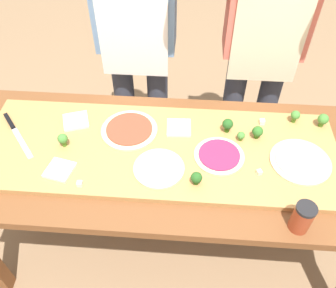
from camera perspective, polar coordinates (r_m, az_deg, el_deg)
name	(u,v)px	position (r m, az deg, el deg)	size (l,w,h in m)	color
ground_plane	(170,242)	(2.18, 0.28, -15.27)	(8.00, 8.00, 0.00)	#896B4C
prep_table	(170,170)	(1.61, 0.37, -4.12)	(1.83, 0.75, 0.77)	brown
cutting_board	(158,150)	(1.54, -1.55, -0.92)	(1.53, 0.53, 0.02)	#B27F47
chefs_knife	(14,129)	(1.74, -23.28, 2.19)	(0.22, 0.26, 0.02)	#B7BABF
pizza_whole_cheese_artichoke	(300,161)	(1.57, 20.28, -2.58)	(0.25, 0.25, 0.02)	beige
pizza_whole_tomato_red	(129,130)	(1.61, -6.16, 2.28)	(0.25, 0.25, 0.02)	beige
pizza_whole_white_garlic	(159,168)	(1.45, -1.45, -3.83)	(0.21, 0.21, 0.02)	beige
pizza_whole_beet_magenta	(219,156)	(1.51, 8.12, -1.83)	(0.21, 0.21, 0.02)	beige
pizza_slice_near_right	(60,170)	(1.51, -16.83, -3.96)	(0.10, 0.10, 0.01)	silver
pizza_slice_far_left	(76,121)	(1.69, -14.43, 3.56)	(0.11, 0.11, 0.01)	silver
pizza_slice_near_left	(179,128)	(1.61, 1.73, 2.61)	(0.11, 0.11, 0.01)	silver
broccoli_floret_front_right	(295,116)	(1.72, 19.57, 4.27)	(0.04, 0.04, 0.06)	#487A23
broccoli_floret_center_right	(63,139)	(1.58, -16.34, 0.82)	(0.04, 0.04, 0.06)	#487A23
broccoli_floret_back_right	(196,178)	(1.39, 4.54, -5.39)	(0.05, 0.05, 0.06)	#2C5915
broccoli_floret_back_left	(323,120)	(1.74, 23.40, 3.59)	(0.05, 0.05, 0.07)	#487A23
broccoli_floret_center_left	(258,132)	(1.60, 14.04, 1.91)	(0.05, 0.05, 0.06)	#366618
broccoli_floret_back_mid	(241,136)	(1.58, 11.52, 1.29)	(0.03, 0.03, 0.04)	#487A23
broccoli_floret_front_left	(228,125)	(1.59, 9.45, 3.07)	(0.05, 0.05, 0.07)	#2C5915
cheese_crumble_a	(259,172)	(1.48, 14.29, -4.36)	(0.02, 0.02, 0.02)	silver
cheese_crumble_b	(262,122)	(1.68, 14.72, 3.43)	(0.02, 0.02, 0.02)	white
cheese_crumble_c	(80,184)	(1.44, -13.85, -6.15)	(0.02, 0.02, 0.02)	silver
sauce_jar	(302,218)	(1.36, 20.54, -10.88)	(0.07, 0.07, 0.13)	#99381E
cook_left	(136,29)	(1.91, -5.11, 17.73)	(0.54, 0.39, 1.67)	#333847
cook_right	(265,34)	(1.93, 15.16, 16.51)	(0.54, 0.39, 1.67)	#333847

